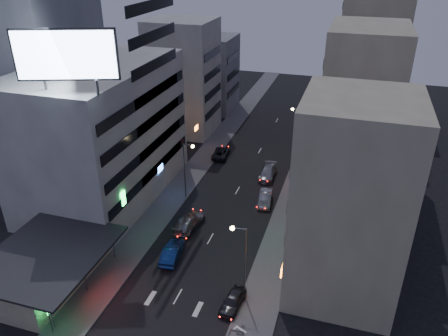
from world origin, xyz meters
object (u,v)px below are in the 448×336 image
at_px(parked_car_right_near, 233,301).
at_px(parked_car_right_far, 268,173).
at_px(parked_car_right_mid, 265,198).
at_px(parked_car_left, 221,153).
at_px(road_car_blue, 172,252).
at_px(scooter_silver_b, 247,328).
at_px(scooter_black_b, 245,327).
at_px(road_car_silver, 188,222).

relative_size(parked_car_right_near, parked_car_right_far, 0.77).
xyz_separation_m(parked_car_right_mid, parked_car_left, (-10.08, 12.01, -0.06)).
height_order(parked_car_left, road_car_blue, road_car_blue).
bearing_deg(scooter_silver_b, parked_car_right_near, 61.00).
relative_size(parked_car_right_near, road_car_blue, 0.84).
height_order(scooter_black_b, scooter_silver_b, scooter_black_b).
distance_m(parked_car_right_near, scooter_black_b, 3.41).
bearing_deg(parked_car_right_mid, road_car_silver, -139.67).
relative_size(parked_car_right_near, road_car_silver, 0.71).
relative_size(parked_car_right_far, road_car_blue, 1.09).
bearing_deg(scooter_silver_b, parked_car_left, 44.87).
relative_size(parked_car_right_near, scooter_black_b, 2.12).
bearing_deg(parked_car_right_far, scooter_silver_b, -82.58).
distance_m(parked_car_left, road_car_blue, 26.61).
bearing_deg(scooter_silver_b, road_car_silver, 62.28).
height_order(parked_car_right_near, scooter_black_b, parked_car_right_near).
relative_size(parked_car_right_far, scooter_black_b, 2.74).
xyz_separation_m(parked_car_right_mid, road_car_blue, (-7.33, -14.45, 0.05)).
height_order(parked_car_right_near, parked_car_left, parked_car_right_near).
bearing_deg(parked_car_right_mid, road_car_blue, -124.23).
bearing_deg(road_car_blue, scooter_silver_b, 136.74).
xyz_separation_m(road_car_blue, scooter_black_b, (10.38, -7.79, -0.09)).
distance_m(road_car_silver, scooter_silver_b, 17.57).
bearing_deg(parked_car_left, parked_car_right_mid, 124.45).
bearing_deg(parked_car_right_near, parked_car_left, 115.40).
bearing_deg(road_car_blue, scooter_black_b, 136.06).
bearing_deg(parked_car_left, road_car_silver, 90.97).
xyz_separation_m(parked_car_left, scooter_silver_b, (13.33, -34.21, -0.05)).
relative_size(parked_car_left, road_car_blue, 1.02).
relative_size(parked_car_right_far, scooter_silver_b, 3.08).
distance_m(road_car_blue, scooter_black_b, 12.97).
distance_m(road_car_silver, scooter_black_b, 17.48).
distance_m(parked_car_right_mid, road_car_blue, 16.20).
bearing_deg(parked_car_right_far, road_car_silver, -113.59).
bearing_deg(road_car_blue, parked_car_right_near, 142.51).
relative_size(road_car_silver, scooter_black_b, 3.00).
height_order(parked_car_right_mid, scooter_black_b, parked_car_right_mid).
distance_m(parked_car_left, road_car_silver, 20.63).
bearing_deg(parked_car_right_near, scooter_black_b, -49.93).
bearing_deg(scooter_silver_b, scooter_black_b, 124.70).
bearing_deg(parked_car_right_near, road_car_silver, 134.80).
distance_m(parked_car_right_near, parked_car_left, 33.37).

